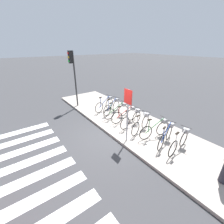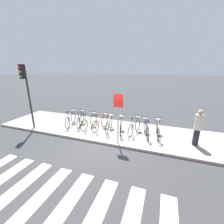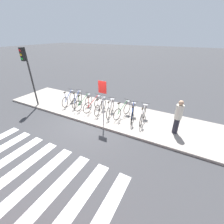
{
  "view_description": "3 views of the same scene",
  "coord_description": "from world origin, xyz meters",
  "px_view_note": "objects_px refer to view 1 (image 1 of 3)",
  "views": [
    {
      "loc": [
        5.0,
        -3.62,
        4.1
      ],
      "look_at": [
        -0.77,
        0.64,
        0.87
      ],
      "focal_mm": 24.0,
      "sensor_mm": 36.0,
      "label": 1
    },
    {
      "loc": [
        2.71,
        -6.0,
        3.72
      ],
      "look_at": [
        0.2,
        1.15,
        1.35
      ],
      "focal_mm": 24.0,
      "sensor_mm": 36.0,
      "label": 2
    },
    {
      "loc": [
        4.44,
        -5.6,
        4.5
      ],
      "look_at": [
        1.16,
        0.59,
        0.8
      ],
      "focal_mm": 24.0,
      "sensor_mm": 36.0,
      "label": 3
    }
  ],
  "objects_px": {
    "parked_bicycle_1": "(113,106)",
    "parked_bicycle_2": "(117,110)",
    "parked_bicycle_8": "(180,141)",
    "sign_post": "(128,107)",
    "parked_bicycle_7": "(166,135)",
    "parked_bicycle_4": "(132,118)",
    "parked_bicycle_3": "(126,114)",
    "parked_bicycle_5": "(142,123)",
    "traffic_light": "(72,68)",
    "parked_bicycle_6": "(156,128)",
    "parked_bicycle_0": "(105,104)"
  },
  "relations": [
    {
      "from": "sign_post",
      "to": "parked_bicycle_0",
      "type": "bearing_deg",
      "value": 160.91
    },
    {
      "from": "parked_bicycle_2",
      "to": "parked_bicycle_7",
      "type": "bearing_deg",
      "value": 1.21
    },
    {
      "from": "parked_bicycle_1",
      "to": "parked_bicycle_3",
      "type": "xyz_separation_m",
      "value": [
        1.43,
        -0.14,
        0.0
      ]
    },
    {
      "from": "parked_bicycle_6",
      "to": "parked_bicycle_3",
      "type": "bearing_deg",
      "value": -176.67
    },
    {
      "from": "parked_bicycle_5",
      "to": "sign_post",
      "type": "bearing_deg",
      "value": -80.89
    },
    {
      "from": "parked_bicycle_5",
      "to": "parked_bicycle_6",
      "type": "xyz_separation_m",
      "value": [
        0.77,
        0.15,
        0.0
      ]
    },
    {
      "from": "parked_bicycle_4",
      "to": "traffic_light",
      "type": "bearing_deg",
      "value": -164.84
    },
    {
      "from": "parked_bicycle_0",
      "to": "parked_bicycle_8",
      "type": "xyz_separation_m",
      "value": [
        5.22,
        0.1,
        0.0
      ]
    },
    {
      "from": "parked_bicycle_4",
      "to": "parked_bicycle_5",
      "type": "xyz_separation_m",
      "value": [
        0.68,
        0.0,
        0.0
      ]
    },
    {
      "from": "parked_bicycle_7",
      "to": "parked_bicycle_8",
      "type": "height_order",
      "value": "same"
    },
    {
      "from": "parked_bicycle_8",
      "to": "sign_post",
      "type": "xyz_separation_m",
      "value": [
        -1.79,
        -1.29,
        1.18
      ]
    },
    {
      "from": "parked_bicycle_0",
      "to": "parked_bicycle_7",
      "type": "height_order",
      "value": "same"
    },
    {
      "from": "parked_bicycle_0",
      "to": "parked_bicycle_7",
      "type": "xyz_separation_m",
      "value": [
        4.62,
        0.04,
        0.0
      ]
    },
    {
      "from": "parked_bicycle_3",
      "to": "parked_bicycle_7",
      "type": "xyz_separation_m",
      "value": [
        2.59,
        0.03,
        0.0
      ]
    },
    {
      "from": "parked_bicycle_1",
      "to": "parked_bicycle_4",
      "type": "height_order",
      "value": "same"
    },
    {
      "from": "parked_bicycle_4",
      "to": "parked_bicycle_8",
      "type": "distance_m",
      "value": 2.65
    },
    {
      "from": "parked_bicycle_2",
      "to": "parked_bicycle_4",
      "type": "distance_m",
      "value": 1.25
    },
    {
      "from": "parked_bicycle_7",
      "to": "parked_bicycle_1",
      "type": "bearing_deg",
      "value": 178.51
    },
    {
      "from": "parked_bicycle_2",
      "to": "parked_bicycle_1",
      "type": "bearing_deg",
      "value": 166.31
    },
    {
      "from": "parked_bicycle_8",
      "to": "sign_post",
      "type": "distance_m",
      "value": 2.5
    },
    {
      "from": "parked_bicycle_5",
      "to": "traffic_light",
      "type": "height_order",
      "value": "traffic_light"
    },
    {
      "from": "parked_bicycle_3",
      "to": "traffic_light",
      "type": "relative_size",
      "value": 0.44
    },
    {
      "from": "sign_post",
      "to": "parked_bicycle_1",
      "type": "bearing_deg",
      "value": 154.84
    },
    {
      "from": "parked_bicycle_3",
      "to": "parked_bicycle_8",
      "type": "xyz_separation_m",
      "value": [
        3.19,
        0.1,
        0.0
      ]
    },
    {
      "from": "parked_bicycle_4",
      "to": "sign_post",
      "type": "distance_m",
      "value": 1.86
    },
    {
      "from": "parked_bicycle_0",
      "to": "parked_bicycle_8",
      "type": "bearing_deg",
      "value": 1.1
    },
    {
      "from": "parked_bicycle_3",
      "to": "parked_bicycle_6",
      "type": "bearing_deg",
      "value": 3.33
    },
    {
      "from": "parked_bicycle_0",
      "to": "parked_bicycle_3",
      "type": "distance_m",
      "value": 2.03
    },
    {
      "from": "parked_bicycle_0",
      "to": "parked_bicycle_1",
      "type": "bearing_deg",
      "value": 13.15
    },
    {
      "from": "parked_bicycle_5",
      "to": "traffic_light",
      "type": "distance_m",
      "value": 5.71
    },
    {
      "from": "parked_bicycle_1",
      "to": "sign_post",
      "type": "xyz_separation_m",
      "value": [
        2.83,
        -1.33,
        1.18
      ]
    },
    {
      "from": "parked_bicycle_8",
      "to": "sign_post",
      "type": "relative_size",
      "value": 0.69
    },
    {
      "from": "parked_bicycle_5",
      "to": "sign_post",
      "type": "relative_size",
      "value": 0.67
    },
    {
      "from": "parked_bicycle_3",
      "to": "traffic_light",
      "type": "distance_m",
      "value": 4.65
    },
    {
      "from": "parked_bicycle_1",
      "to": "sign_post",
      "type": "height_order",
      "value": "sign_post"
    },
    {
      "from": "parked_bicycle_4",
      "to": "parked_bicycle_8",
      "type": "height_order",
      "value": "same"
    },
    {
      "from": "parked_bicycle_5",
      "to": "traffic_light",
      "type": "relative_size",
      "value": 0.44
    },
    {
      "from": "parked_bicycle_4",
      "to": "parked_bicycle_3",
      "type": "bearing_deg",
      "value": 176.54
    },
    {
      "from": "parked_bicycle_3",
      "to": "traffic_light",
      "type": "bearing_deg",
      "value": -162.43
    },
    {
      "from": "parked_bicycle_3",
      "to": "parked_bicycle_7",
      "type": "height_order",
      "value": "same"
    },
    {
      "from": "parked_bicycle_1",
      "to": "parked_bicycle_5",
      "type": "distance_m",
      "value": 2.65
    },
    {
      "from": "parked_bicycle_3",
      "to": "parked_bicycle_8",
      "type": "bearing_deg",
      "value": 1.74
    },
    {
      "from": "parked_bicycle_0",
      "to": "parked_bicycle_2",
      "type": "xyz_separation_m",
      "value": [
        1.32,
        -0.03,
        0.0
      ]
    },
    {
      "from": "traffic_light",
      "to": "parked_bicycle_6",
      "type": "bearing_deg",
      "value": 12.94
    },
    {
      "from": "parked_bicycle_6",
      "to": "parked_bicycle_2",
      "type": "bearing_deg",
      "value": -176.78
    },
    {
      "from": "sign_post",
      "to": "parked_bicycle_6",
      "type": "bearing_deg",
      "value": 66.07
    },
    {
      "from": "parked_bicycle_1",
      "to": "parked_bicycle_2",
      "type": "distance_m",
      "value": 0.74
    },
    {
      "from": "traffic_light",
      "to": "sign_post",
      "type": "distance_m",
      "value": 5.42
    },
    {
      "from": "parked_bicycle_0",
      "to": "parked_bicycle_1",
      "type": "xyz_separation_m",
      "value": [
        0.6,
        0.14,
        0.0
      ]
    },
    {
      "from": "parked_bicycle_1",
      "to": "parked_bicycle_6",
      "type": "relative_size",
      "value": 0.98
    }
  ]
}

